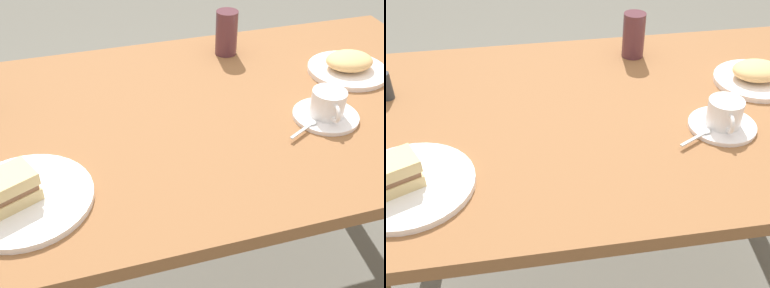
% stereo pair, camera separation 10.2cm
% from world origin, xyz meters
% --- Properties ---
extents(ground_plane, '(6.00, 6.00, 0.00)m').
position_xyz_m(ground_plane, '(0.00, 0.00, 0.00)').
color(ground_plane, '#646258').
extents(dining_table, '(1.33, 0.84, 0.71)m').
position_xyz_m(dining_table, '(0.00, 0.00, 0.59)').
color(dining_table, brown).
rests_on(dining_table, ground_plane).
extents(sandwich_plate, '(0.26, 0.26, 0.01)m').
position_xyz_m(sandwich_plate, '(0.51, 0.21, 0.71)').
color(sandwich_plate, white).
rests_on(sandwich_plate, dining_table).
extents(sandwich_front, '(0.13, 0.11, 0.06)m').
position_xyz_m(sandwich_front, '(0.53, 0.22, 0.75)').
color(sandwich_front, '#DFC080').
rests_on(sandwich_front, sandwich_plate).
extents(coffee_saucer, '(0.16, 0.16, 0.01)m').
position_xyz_m(coffee_saucer, '(-0.19, 0.11, 0.71)').
color(coffee_saucer, white).
rests_on(coffee_saucer, dining_table).
extents(coffee_cup, '(0.08, 0.11, 0.06)m').
position_xyz_m(coffee_cup, '(-0.19, 0.11, 0.75)').
color(coffee_cup, white).
rests_on(coffee_cup, coffee_saucer).
extents(spoon, '(0.09, 0.06, 0.01)m').
position_xyz_m(spoon, '(-0.13, 0.15, 0.72)').
color(spoon, silver).
rests_on(spoon, coffee_saucer).
extents(side_plate, '(0.22, 0.22, 0.01)m').
position_xyz_m(side_plate, '(-0.37, -0.08, 0.71)').
color(side_plate, white).
rests_on(side_plate, dining_table).
extents(side_food_pile, '(0.13, 0.11, 0.04)m').
position_xyz_m(side_food_pile, '(-0.37, -0.08, 0.74)').
color(side_food_pile, '#E9B570').
rests_on(side_food_pile, side_plate).
extents(drinking_glass, '(0.06, 0.06, 0.13)m').
position_xyz_m(drinking_glass, '(-0.08, -0.29, 0.77)').
color(drinking_glass, '#552D34').
rests_on(drinking_glass, dining_table).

